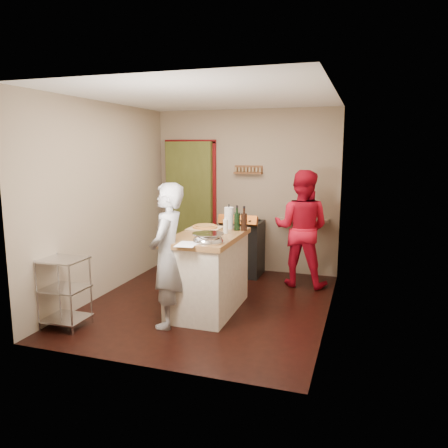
% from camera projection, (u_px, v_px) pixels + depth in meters
% --- Properties ---
extents(floor, '(3.50, 3.50, 0.00)m').
position_uv_depth(floor, '(209.00, 303.00, 5.67)').
color(floor, black).
rests_on(floor, ground).
extents(back_wall, '(3.00, 0.44, 2.60)m').
position_uv_depth(back_wall, '(209.00, 200.00, 7.34)').
color(back_wall, gray).
rests_on(back_wall, ground).
extents(left_wall, '(0.04, 3.50, 2.60)m').
position_uv_depth(left_wall, '(105.00, 200.00, 5.91)').
color(left_wall, gray).
rests_on(left_wall, ground).
extents(right_wall, '(0.04, 3.50, 2.60)m').
position_uv_depth(right_wall, '(331.00, 209.00, 4.99)').
color(right_wall, gray).
rests_on(right_wall, ground).
extents(ceiling, '(3.00, 3.50, 0.02)m').
position_uv_depth(ceiling, '(208.00, 96.00, 5.22)').
color(ceiling, white).
rests_on(ceiling, back_wall).
extents(stove, '(0.60, 0.63, 1.00)m').
position_uv_depth(stove, '(243.00, 247.00, 6.91)').
color(stove, black).
rests_on(stove, ground).
extents(wire_shelving, '(0.48, 0.40, 0.80)m').
position_uv_depth(wire_shelving, '(64.00, 289.00, 4.86)').
color(wire_shelving, silver).
rests_on(wire_shelving, ground).
extents(island, '(0.76, 1.38, 1.27)m').
position_uv_depth(island, '(208.00, 271.00, 5.36)').
color(island, beige).
rests_on(island, ground).
extents(person_stripe, '(0.45, 0.63, 1.62)m').
position_uv_depth(person_stripe, '(167.00, 256.00, 4.86)').
color(person_stripe, '#B2B1B6').
rests_on(person_stripe, ground).
extents(person_red, '(0.87, 0.71, 1.69)m').
position_uv_depth(person_red, '(301.00, 228.00, 6.32)').
color(person_red, red).
rests_on(person_red, ground).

